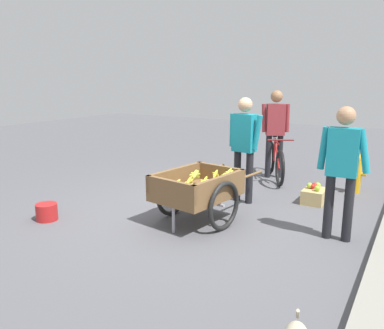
% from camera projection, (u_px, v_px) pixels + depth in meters
% --- Properties ---
extents(ground_plane, '(24.00, 24.00, 0.00)m').
position_uv_depth(ground_plane, '(189.00, 213.00, 5.57)').
color(ground_plane, '#56565B').
extents(fruit_cart, '(1.74, 1.03, 0.72)m').
position_uv_depth(fruit_cart, '(198.00, 190.00, 5.15)').
color(fruit_cart, brown).
rests_on(fruit_cart, ground).
extents(vendor_person, '(0.25, 0.55, 1.62)m').
position_uv_depth(vendor_person, '(244.00, 141.00, 5.90)').
color(vendor_person, black).
rests_on(vendor_person, ground).
extents(bicycle, '(1.48, 0.85, 0.85)m').
position_uv_depth(bicycle, '(275.00, 161.00, 7.40)').
color(bicycle, black).
rests_on(bicycle, ground).
extents(cyclist_person, '(0.34, 0.48, 1.68)m').
position_uv_depth(cyclist_person, '(275.00, 126.00, 7.41)').
color(cyclist_person, black).
rests_on(cyclist_person, ground).
extents(fire_hydrant, '(0.25, 0.25, 0.67)m').
position_uv_depth(fire_hydrant, '(356.00, 173.00, 6.53)').
color(fire_hydrant, gold).
rests_on(fire_hydrant, ground).
extents(plastic_bucket, '(0.29, 0.29, 0.23)m').
position_uv_depth(plastic_bucket, '(47.00, 212.00, 5.29)').
color(plastic_bucket, '#B21E1E').
rests_on(plastic_bucket, ground).
extents(apple_crate, '(0.44, 0.32, 0.31)m').
position_uv_depth(apple_crate, '(314.00, 195.00, 6.02)').
color(apple_crate, tan).
rests_on(apple_crate, ground).
extents(bystander_person, '(0.22, 0.59, 1.59)m').
position_uv_depth(bystander_person, '(342.00, 162.00, 4.48)').
color(bystander_person, black).
rests_on(bystander_person, ground).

